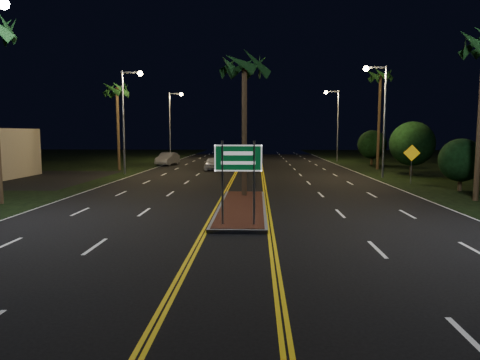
{
  "coord_description": "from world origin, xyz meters",
  "views": [
    {
      "loc": [
        0.71,
        -13.27,
        3.64
      ],
      "look_at": [
        0.08,
        2.51,
        1.9
      ],
      "focal_mm": 32.0,
      "sensor_mm": 36.0,
      "label": 1
    }
  ],
  "objects_px": {
    "streetlight_right_far": "(335,117)",
    "warning_sign": "(412,158)",
    "streetlight_left_far": "(172,118)",
    "palm_median": "(244,66)",
    "shrub_mid": "(412,144)",
    "streetlight_right_mid": "(380,108)",
    "car_far": "(168,158)",
    "highway_sign": "(238,166)",
    "shrub_far": "(372,144)",
    "median_island": "(242,207)",
    "car_near": "(212,162)",
    "palm_left_far": "(117,90)",
    "palm_right_far": "(381,77)",
    "shrub_near": "(461,160)",
    "streetlight_left_mid": "(127,110)"
  },
  "relations": [
    {
      "from": "highway_sign",
      "to": "warning_sign",
      "type": "height_order",
      "value": "highway_sign"
    },
    {
      "from": "palm_right_far",
      "to": "streetlight_right_far",
      "type": "bearing_deg",
      "value": 100.33
    },
    {
      "from": "streetlight_left_far",
      "to": "palm_right_far",
      "type": "height_order",
      "value": "palm_right_far"
    },
    {
      "from": "streetlight_right_far",
      "to": "palm_right_far",
      "type": "height_order",
      "value": "palm_right_far"
    },
    {
      "from": "palm_median",
      "to": "warning_sign",
      "type": "xyz_separation_m",
      "value": [
        11.84,
        7.43,
        -5.43
      ]
    },
    {
      "from": "highway_sign",
      "to": "palm_left_far",
      "type": "bearing_deg",
      "value": 116.92
    },
    {
      "from": "car_near",
      "to": "car_far",
      "type": "distance_m",
      "value": 8.62
    },
    {
      "from": "streetlight_right_far",
      "to": "shrub_mid",
      "type": "relative_size",
      "value": 1.95
    },
    {
      "from": "highway_sign",
      "to": "streetlight_right_far",
      "type": "bearing_deg",
      "value": 74.85
    },
    {
      "from": "streetlight_left_far",
      "to": "warning_sign",
      "type": "xyz_separation_m",
      "value": [
        22.45,
        -26.07,
        -3.81
      ]
    },
    {
      "from": "shrub_far",
      "to": "streetlight_right_far",
      "type": "bearing_deg",
      "value": 117.98
    },
    {
      "from": "palm_median",
      "to": "warning_sign",
      "type": "distance_m",
      "value": 15.0
    },
    {
      "from": "streetlight_left_far",
      "to": "car_far",
      "type": "height_order",
      "value": "streetlight_left_far"
    },
    {
      "from": "median_island",
      "to": "streetlight_left_far",
      "type": "relative_size",
      "value": 1.14
    },
    {
      "from": "streetlight_left_mid",
      "to": "streetlight_right_far",
      "type": "height_order",
      "value": "same"
    },
    {
      "from": "streetlight_right_far",
      "to": "car_near",
      "type": "xyz_separation_m",
      "value": [
        -14.32,
        -13.26,
        -4.91
      ]
    },
    {
      "from": "streetlight_right_far",
      "to": "shrub_far",
      "type": "distance_m",
      "value": 7.56
    },
    {
      "from": "streetlight_left_far",
      "to": "palm_median",
      "type": "xyz_separation_m",
      "value": [
        10.61,
        -33.5,
        1.62
      ]
    },
    {
      "from": "streetlight_right_far",
      "to": "warning_sign",
      "type": "bearing_deg",
      "value": -87.08
    },
    {
      "from": "palm_median",
      "to": "streetlight_right_far",
      "type": "bearing_deg",
      "value": 71.38
    },
    {
      "from": "palm_left_far",
      "to": "streetlight_right_far",
      "type": "bearing_deg",
      "value": 30.88
    },
    {
      "from": "car_near",
      "to": "streetlight_left_far",
      "type": "bearing_deg",
      "value": 111.92
    },
    {
      "from": "streetlight_left_far",
      "to": "palm_median",
      "type": "distance_m",
      "value": 35.18
    },
    {
      "from": "streetlight_left_far",
      "to": "palm_median",
      "type": "height_order",
      "value": "streetlight_left_far"
    },
    {
      "from": "streetlight_right_mid",
      "to": "car_far",
      "type": "relative_size",
      "value": 1.81
    },
    {
      "from": "palm_median",
      "to": "shrub_mid",
      "type": "distance_m",
      "value": 19.97
    },
    {
      "from": "palm_right_far",
      "to": "car_near",
      "type": "relative_size",
      "value": 2.3
    },
    {
      "from": "highway_sign",
      "to": "streetlight_right_far",
      "type": "distance_m",
      "value": 40.74
    },
    {
      "from": "highway_sign",
      "to": "palm_median",
      "type": "distance_m",
      "value": 9.11
    },
    {
      "from": "palm_median",
      "to": "palm_right_far",
      "type": "bearing_deg",
      "value": 56.72
    },
    {
      "from": "streetlight_right_mid",
      "to": "warning_sign",
      "type": "distance_m",
      "value": 5.71
    },
    {
      "from": "streetlight_left_mid",
      "to": "car_far",
      "type": "height_order",
      "value": "streetlight_left_mid"
    },
    {
      "from": "shrub_far",
      "to": "car_near",
      "type": "relative_size",
      "value": 0.88
    },
    {
      "from": "streetlight_right_mid",
      "to": "palm_left_far",
      "type": "height_order",
      "value": "streetlight_right_mid"
    },
    {
      "from": "palm_median",
      "to": "shrub_mid",
      "type": "bearing_deg",
      "value": 43.96
    },
    {
      "from": "streetlight_left_mid",
      "to": "palm_median",
      "type": "height_order",
      "value": "streetlight_left_mid"
    },
    {
      "from": "car_near",
      "to": "streetlight_right_mid",
      "type": "bearing_deg",
      "value": -27.65
    },
    {
      "from": "highway_sign",
      "to": "shrub_far",
      "type": "bearing_deg",
      "value": 67.43
    },
    {
      "from": "streetlight_left_mid",
      "to": "warning_sign",
      "type": "relative_size",
      "value": 3.22
    },
    {
      "from": "palm_median",
      "to": "car_near",
      "type": "xyz_separation_m",
      "value": [
        -3.71,
        18.24,
        -6.53
      ]
    },
    {
      "from": "streetlight_right_far",
      "to": "warning_sign",
      "type": "relative_size",
      "value": 3.22
    },
    {
      "from": "streetlight_right_far",
      "to": "palm_median",
      "type": "relative_size",
      "value": 1.08
    },
    {
      "from": "palm_median",
      "to": "shrub_near",
      "type": "relative_size",
      "value": 2.52
    },
    {
      "from": "palm_median",
      "to": "streetlight_left_mid",
      "type": "bearing_deg",
      "value": 128.17
    },
    {
      "from": "shrub_near",
      "to": "car_far",
      "type": "xyz_separation_m",
      "value": [
        -23.0,
        21.13,
        -1.12
      ]
    },
    {
      "from": "median_island",
      "to": "warning_sign",
      "type": "distance_m",
      "value": 16.21
    },
    {
      "from": "palm_left_far",
      "to": "warning_sign",
      "type": "xyz_separation_m",
      "value": [
        24.64,
        -10.07,
        -5.9
      ]
    },
    {
      "from": "streetlight_right_mid",
      "to": "palm_right_far",
      "type": "height_order",
      "value": "palm_right_far"
    },
    {
      "from": "median_island",
      "to": "shrub_far",
      "type": "relative_size",
      "value": 2.59
    },
    {
      "from": "palm_median",
      "to": "streetlight_left_far",
      "type": "bearing_deg",
      "value": 107.58
    }
  ]
}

